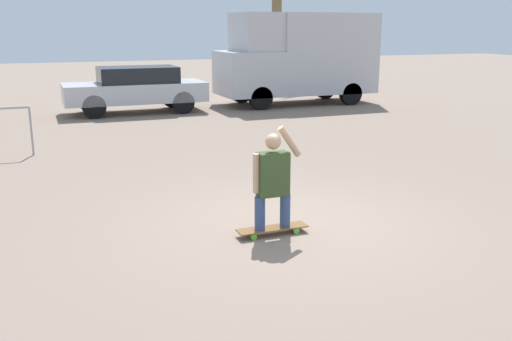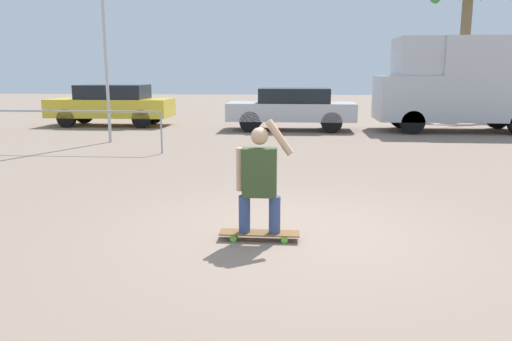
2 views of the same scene
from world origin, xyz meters
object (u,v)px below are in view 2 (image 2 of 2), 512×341
(person_skateboarder, at_px, (259,176))
(parked_car_yellow, at_px, (112,104))
(parked_car_silver, at_px, (292,108))
(camper_van, at_px, (464,81))
(skateboard, at_px, (259,234))

(person_skateboarder, height_order, parked_car_yellow, parked_car_yellow)
(person_skateboarder, xyz_separation_m, parked_car_silver, (0.23, 11.87, -0.01))
(camper_van, xyz_separation_m, parked_car_silver, (-5.85, -0.12, -0.92))
(person_skateboarder, relative_size, camper_van, 0.25)
(parked_car_silver, height_order, parked_car_yellow, parked_car_yellow)
(skateboard, distance_m, camper_van, 13.54)
(parked_car_silver, bearing_deg, skateboard, -91.10)
(parked_car_silver, bearing_deg, person_skateboarder, -91.10)
(camper_van, relative_size, parked_car_silver, 1.25)
(person_skateboarder, distance_m, camper_van, 13.47)
(parked_car_silver, distance_m, parked_car_yellow, 6.95)
(person_skateboarder, bearing_deg, camper_van, 63.13)
(person_skateboarder, height_order, camper_van, camper_van)
(skateboard, bearing_deg, parked_car_yellow, 117.46)
(parked_car_yellow, bearing_deg, person_skateboarder, -62.54)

